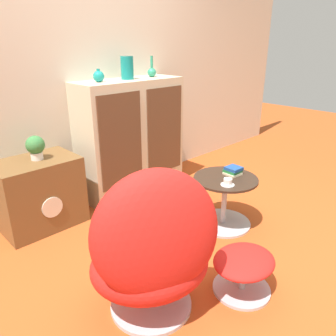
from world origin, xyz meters
TOP-DOWN VIEW (x-y plane):
  - ground_plane at (0.00, 0.00)m, footprint 12.00×12.00m
  - wall_back at (0.00, 1.53)m, footprint 6.40×0.06m
  - sideboard at (0.32, 1.30)m, footprint 1.10×0.42m
  - tv_console at (-0.70, 1.28)m, footprint 0.65×0.46m
  - egg_chair at (-0.68, -0.14)m, footprint 0.87×0.84m
  - ottoman at (-0.16, -0.39)m, footprint 0.42×0.36m
  - coffee_table at (0.42, 0.19)m, footprint 0.53×0.53m
  - vase_leftmost at (-0.01, 1.30)m, footprint 0.10×0.10m
  - vase_inner_left at (0.30, 1.30)m, footprint 0.12×0.12m
  - vase_inner_right at (0.61, 1.30)m, footprint 0.09×0.09m
  - potted_plant at (-0.67, 1.28)m, footprint 0.15×0.15m
  - teacup at (0.31, 0.09)m, footprint 0.11×0.11m
  - book_stack at (0.53, 0.19)m, footprint 0.14×0.14m

SIDE VIEW (x-z plane):
  - ground_plane at x=0.00m, z-range 0.00..0.00m
  - ottoman at x=-0.16m, z-range 0.05..0.32m
  - coffee_table at x=0.42m, z-range 0.01..0.45m
  - tv_console at x=-0.70m, z-range 0.00..0.59m
  - egg_chair at x=-0.68m, z-range -0.03..0.91m
  - teacup at x=0.31m, z-range 0.43..0.48m
  - book_stack at x=0.53m, z-range 0.43..0.50m
  - sideboard at x=0.32m, z-range 0.00..1.15m
  - potted_plant at x=-0.67m, z-range 0.60..0.80m
  - vase_leftmost at x=-0.01m, z-range 1.14..1.25m
  - vase_inner_right at x=0.61m, z-range 1.10..1.30m
  - vase_inner_left at x=0.30m, z-range 1.15..1.36m
  - wall_back at x=0.00m, z-range 0.00..2.60m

